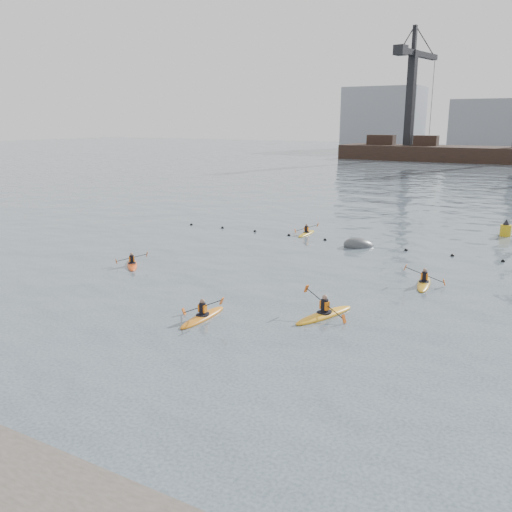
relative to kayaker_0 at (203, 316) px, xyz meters
The scene contains 9 objects.
ground 6.05m from the kayaker_0, 55.27° to the right, with size 400.00×400.00×0.00m, color #34414C.
float_line 17.81m from the kayaker_0, 80.47° to the left, with size 33.24×0.73×0.24m.
kayaker_0 is the anchor object (origin of this frame).
kayaker_1 5.43m from the kayaker_0, 32.55° to the left, with size 2.38×3.60×1.34m.
kayaker_2 10.33m from the kayaker_0, 149.56° to the left, with size 2.37×2.46×0.92m.
kayaker_3 12.42m from the kayaker_0, 53.91° to the left, with size 2.18×3.24×1.15m.
kayaker_5 19.26m from the kayaker_0, 100.90° to the left, with size 1.98×2.90×1.07m.
mooring_buoy 17.02m from the kayaker_0, 85.68° to the left, with size 2.40×1.42×1.20m, color #3F4345.
nav_buoy 27.63m from the kayaker_0, 69.45° to the left, with size 0.79×0.79×1.44m.
Camera 1 is at (9.84, -13.45, 8.53)m, focal length 38.00 mm.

